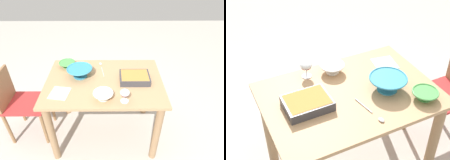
{
  "view_description": "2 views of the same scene",
  "coord_description": "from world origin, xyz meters",
  "views": [
    {
      "loc": [
        -0.07,
        1.56,
        1.91
      ],
      "look_at": [
        -0.08,
        0.1,
        0.85
      ],
      "focal_mm": 31.09,
      "sensor_mm": 36.0,
      "label": 1
    },
    {
      "loc": [
        -0.79,
        -1.41,
        2.1
      ],
      "look_at": [
        -0.05,
        0.08,
        0.85
      ],
      "focal_mm": 50.38,
      "sensor_mm": 36.0,
      "label": 2
    }
  ],
  "objects": [
    {
      "name": "ground_plane",
      "position": [
        0.0,
        0.0,
        0.0
      ],
      "size": [
        8.0,
        8.0,
        0.0
      ],
      "primitive_type": "plane",
      "color": "#B2ADA3"
    },
    {
      "name": "dining_table",
      "position": [
        0.0,
        0.0,
        0.61
      ],
      "size": [
        1.16,
        0.81,
        0.77
      ],
      "color": "tan",
      "rests_on": "ground_plane"
    },
    {
      "name": "chair",
      "position": [
        0.93,
        -0.02,
        0.47
      ],
      "size": [
        0.43,
        0.38,
        0.84
      ],
      "color": "#B22D2D",
      "rests_on": "ground_plane"
    },
    {
      "name": "wine_glass",
      "position": [
        -0.19,
        0.31,
        0.86
      ],
      "size": [
        0.08,
        0.08,
        0.13
      ],
      "color": "white",
      "rests_on": "dining_table"
    },
    {
      "name": "casserole_dish",
      "position": [
        -0.3,
        0.0,
        0.81
      ],
      "size": [
        0.29,
        0.23,
        0.06
      ],
      "color": "#38383D",
      "rests_on": "dining_table"
    },
    {
      "name": "mixing_bowl",
      "position": [
        -0.0,
        0.27,
        0.81
      ],
      "size": [
        0.18,
        0.18,
        0.07
      ],
      "color": "white",
      "rests_on": "dining_table"
    },
    {
      "name": "small_bowl",
      "position": [
        0.25,
        -0.07,
        0.83
      ],
      "size": [
        0.26,
        0.26,
        0.1
      ],
      "color": "teal",
      "rests_on": "dining_table"
    },
    {
      "name": "serving_bowl",
      "position": [
        0.41,
        -0.26,
        0.81
      ],
      "size": [
        0.18,
        0.18,
        0.06
      ],
      "color": "#4C994C",
      "rests_on": "dining_table"
    },
    {
      "name": "serving_spoon",
      "position": [
        0.04,
        -0.25,
        0.78
      ],
      "size": [
        0.07,
        0.27,
        0.01
      ],
      "color": "silver",
      "rests_on": "dining_table"
    },
    {
      "name": "napkin",
      "position": [
        0.4,
        0.2,
        0.78
      ],
      "size": [
        0.2,
        0.21,
        0.0
      ],
      "primitive_type": "cube",
      "rotation": [
        0.0,
        0.0,
        -0.17
      ],
      "color": "#B2CCB7",
      "rests_on": "dining_table"
    }
  ]
}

